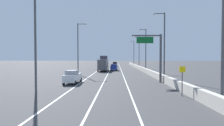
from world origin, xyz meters
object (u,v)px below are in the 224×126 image
(lamp_post_right_near, at_px, (220,21))
(lamp_post_right_second, at_px, (163,42))
(overhead_sign_gantry, at_px, (156,52))
(lamp_post_right_fourth, at_px, (138,50))
(speed_advisory_sign, at_px, (182,79))
(lamp_post_left_mid, at_px, (79,45))
(lamp_post_left_near, at_px, (37,32))
(car_white_1, at_px, (73,77))
(lamp_post_right_third, at_px, (145,47))
(car_black_0, at_px, (115,64))
(car_blue_2, at_px, (114,67))
(box_truck, at_px, (103,64))
(lamp_post_right_fifth, at_px, (133,52))

(lamp_post_right_near, bearing_deg, lamp_post_right_second, 89.03)
(overhead_sign_gantry, xyz_separation_m, lamp_post_right_fourth, (2.08, 40.02, 1.91))
(overhead_sign_gantry, height_order, speed_advisory_sign, overhead_sign_gantry)
(lamp_post_right_near, bearing_deg, lamp_post_left_mid, 120.44)
(lamp_post_left_near, xyz_separation_m, car_white_1, (2.12, 7.36, -5.65))
(speed_advisory_sign, distance_m, lamp_post_right_third, 32.48)
(car_black_0, relative_size, car_white_1, 0.94)
(lamp_post_right_near, relative_size, car_black_0, 2.61)
(lamp_post_right_second, bearing_deg, car_blue_2, 111.28)
(lamp_post_left_mid, distance_m, car_blue_2, 16.24)
(overhead_sign_gantry, height_order, box_truck, overhead_sign_gantry)
(lamp_post_left_mid, relative_size, car_blue_2, 2.51)
(lamp_post_left_mid, height_order, car_black_0, lamp_post_left_mid)
(lamp_post_right_near, distance_m, lamp_post_left_near, 17.59)
(lamp_post_right_third, distance_m, car_blue_2, 11.15)
(lamp_post_right_second, height_order, lamp_post_right_third, same)
(lamp_post_right_second, xyz_separation_m, lamp_post_right_fifth, (-0.11, 54.73, 0.00))
(lamp_post_right_fourth, xyz_separation_m, lamp_post_right_fifth, (-0.20, 18.24, 0.00))
(overhead_sign_gantry, xyz_separation_m, box_truck, (-9.93, 24.37, -2.69))
(lamp_post_right_fourth, height_order, car_white_1, lamp_post_right_fourth)
(overhead_sign_gantry, height_order, lamp_post_left_near, lamp_post_left_near)
(lamp_post_right_third, relative_size, lamp_post_right_fourth, 1.00)
(lamp_post_right_near, bearing_deg, lamp_post_left_near, 160.06)
(lamp_post_left_mid, bearing_deg, car_black_0, 78.38)
(lamp_post_left_near, bearing_deg, car_blue_2, 77.08)
(lamp_post_right_third, relative_size, box_truck, 1.33)
(lamp_post_right_fifth, relative_size, lamp_post_left_near, 1.00)
(lamp_post_right_fourth, relative_size, car_black_0, 2.61)
(car_white_1, height_order, box_truck, box_truck)
(lamp_post_right_fourth, relative_size, box_truck, 1.33)
(lamp_post_right_third, distance_m, lamp_post_right_fifth, 36.49)
(car_blue_2, bearing_deg, lamp_post_right_third, -27.50)
(car_black_0, bearing_deg, lamp_post_right_third, -74.12)
(box_truck, bearing_deg, overhead_sign_gantry, -67.84)
(lamp_post_right_third, bearing_deg, lamp_post_right_fourth, 88.71)
(lamp_post_left_mid, xyz_separation_m, car_white_1, (1.97, -14.53, -5.65))
(lamp_post_right_second, bearing_deg, lamp_post_left_mid, 149.98)
(lamp_post_right_near, xyz_separation_m, box_truck, (-11.60, 39.09, -4.60))
(overhead_sign_gantry, bearing_deg, lamp_post_right_second, 60.70)
(lamp_post_right_third, bearing_deg, car_blue_2, 152.50)
(lamp_post_right_second, distance_m, lamp_post_right_fourth, 36.49)
(lamp_post_left_near, xyz_separation_m, box_truck, (4.94, 33.09, -4.60))
(lamp_post_right_second, bearing_deg, lamp_post_right_near, -90.97)
(speed_advisory_sign, bearing_deg, car_white_1, 145.80)
(lamp_post_right_fourth, relative_size, car_blue_2, 2.51)
(lamp_post_right_near, bearing_deg, lamp_post_right_fourth, 89.58)
(lamp_post_right_fourth, height_order, lamp_post_left_near, same)
(lamp_post_right_third, distance_m, box_truck, 12.74)
(lamp_post_right_near, height_order, car_blue_2, lamp_post_right_near)
(lamp_post_right_near, distance_m, box_truck, 41.03)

